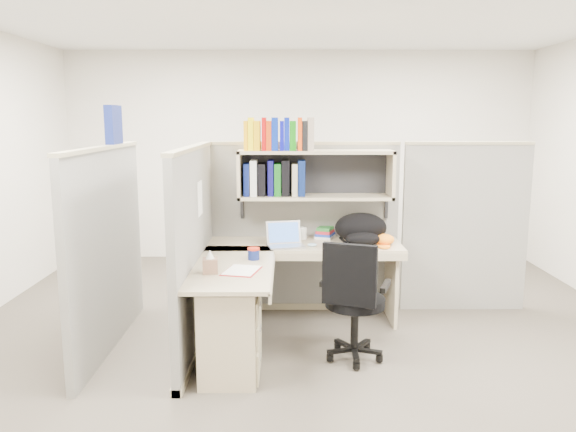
{
  "coord_description": "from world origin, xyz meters",
  "views": [
    {
      "loc": [
        -0.16,
        -4.37,
        1.84
      ],
      "look_at": [
        -0.15,
        0.25,
        1.04
      ],
      "focal_mm": 35.0,
      "sensor_mm": 36.0,
      "label": 1
    }
  ],
  "objects_px": {
    "snack_canister": "(254,253)",
    "laptop": "(286,235)",
    "backpack": "(362,229)",
    "desk": "(254,305)",
    "task_chair": "(353,319)"
  },
  "relations": [
    {
      "from": "desk",
      "to": "laptop",
      "type": "bearing_deg",
      "value": 71.2
    },
    {
      "from": "backpack",
      "to": "snack_canister",
      "type": "distance_m",
      "value": 1.09
    },
    {
      "from": "snack_canister",
      "to": "laptop",
      "type": "bearing_deg",
      "value": 59.76
    },
    {
      "from": "laptop",
      "to": "backpack",
      "type": "relative_size",
      "value": 0.66
    },
    {
      "from": "desk",
      "to": "task_chair",
      "type": "distance_m",
      "value": 0.76
    },
    {
      "from": "desk",
      "to": "task_chair",
      "type": "relative_size",
      "value": 1.82
    },
    {
      "from": "task_chair",
      "to": "snack_canister",
      "type": "bearing_deg",
      "value": 158.59
    },
    {
      "from": "laptop",
      "to": "backpack",
      "type": "bearing_deg",
      "value": -2.55
    },
    {
      "from": "laptop",
      "to": "backpack",
      "type": "distance_m",
      "value": 0.69
    },
    {
      "from": "backpack",
      "to": "desk",
      "type": "bearing_deg",
      "value": -128.82
    },
    {
      "from": "snack_canister",
      "to": "task_chair",
      "type": "bearing_deg",
      "value": -21.41
    },
    {
      "from": "backpack",
      "to": "snack_canister",
      "type": "xyz_separation_m",
      "value": [
        -0.93,
        -0.56,
        -0.09
      ]
    },
    {
      "from": "laptop",
      "to": "snack_canister",
      "type": "bearing_deg",
      "value": -132.33
    },
    {
      "from": "desk",
      "to": "snack_canister",
      "type": "relative_size",
      "value": 17.9
    },
    {
      "from": "backpack",
      "to": "task_chair",
      "type": "relative_size",
      "value": 0.49
    }
  ]
}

